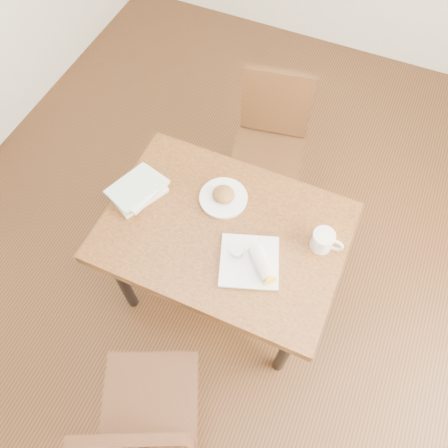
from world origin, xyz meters
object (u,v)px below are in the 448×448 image
at_px(table, 224,238).
at_px(plate_burrito, 253,262).
at_px(plate_scone, 223,197).
at_px(coffee_mug, 324,240).
at_px(book_stack, 138,190).
at_px(chair_far, 270,138).
at_px(chair_near, 147,418).

bearing_deg(table, plate_burrito, -30.96).
height_order(plate_scone, plate_burrito, plate_burrito).
xyz_separation_m(coffee_mug, plate_burrito, (-0.26, -0.22, -0.03)).
bearing_deg(book_stack, chair_far, 61.09).
height_order(chair_near, plate_burrito, chair_near).
bearing_deg(chair_near, coffee_mug, 66.17).
height_order(chair_near, chair_far, same).
height_order(plate_scone, book_stack, plate_scone).
bearing_deg(plate_scone, plate_burrito, -45.66).
xyz_separation_m(table, plate_burrito, (0.19, -0.12, 0.11)).
xyz_separation_m(chair_near, coffee_mug, (0.43, 0.96, 0.26)).
height_order(table, chair_near, chair_near).
relative_size(plate_scone, book_stack, 0.78).
distance_m(table, chair_far, 0.79).
bearing_deg(table, book_stack, 178.02).
height_order(chair_far, plate_burrito, chair_far).
relative_size(table, chair_near, 1.19).
relative_size(chair_near, coffee_mug, 6.35).
xyz_separation_m(plate_scone, plate_burrito, (0.26, -0.27, 0.00)).
bearing_deg(coffee_mug, table, -167.33).
distance_m(table, coffee_mug, 0.48).
bearing_deg(coffee_mug, plate_burrito, -139.77).
distance_m(chair_near, chair_far, 1.65).
relative_size(table, book_stack, 3.77).
relative_size(plate_scone, plate_burrito, 0.71).
bearing_deg(coffee_mug, chair_near, -113.83).
relative_size(chair_far, book_stack, 3.16).
xyz_separation_m(table, book_stack, (-0.47, 0.02, 0.12)).
xyz_separation_m(table, chair_near, (0.02, -0.86, -0.11)).
bearing_deg(plate_burrito, chair_far, 104.70).
relative_size(table, coffee_mug, 7.57).
bearing_deg(plate_scone, book_stack, -160.95).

